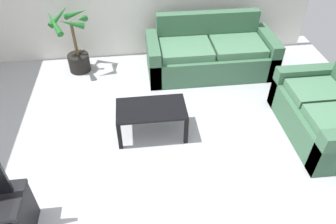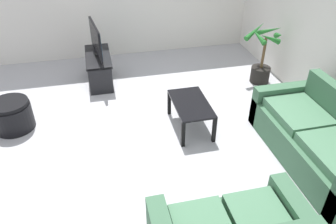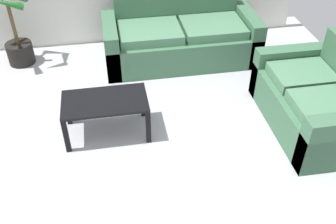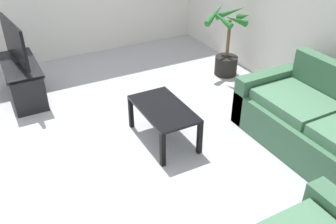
{
  "view_description": "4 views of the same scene",
  "coord_description": "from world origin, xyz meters",
  "px_view_note": "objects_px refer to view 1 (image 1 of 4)",
  "views": [
    {
      "loc": [
        -0.14,
        -2.25,
        3.01
      ],
      "look_at": [
        0.2,
        0.6,
        0.57
      ],
      "focal_mm": 34.04,
      "sensor_mm": 36.0,
      "label": 1
    },
    {
      "loc": [
        3.92,
        -0.4,
        3.02
      ],
      "look_at": [
        0.29,
        0.44,
        0.51
      ],
      "focal_mm": 35.14,
      "sensor_mm": 36.0,
      "label": 2
    },
    {
      "loc": [
        0.1,
        -2.46,
        2.85
      ],
      "look_at": [
        0.59,
        0.36,
        0.59
      ],
      "focal_mm": 41.76,
      "sensor_mm": 36.0,
      "label": 3
    },
    {
      "loc": [
        3.11,
        -0.75,
        2.53
      ],
      "look_at": [
        0.27,
        0.78,
        0.54
      ],
      "focal_mm": 38.58,
      "sensor_mm": 36.0,
      "label": 4
    }
  ],
  "objects_px": {
    "couch_main": "(210,55)",
    "potted_palm": "(75,47)",
    "couch_loveseat": "(327,115)",
    "coffee_table": "(151,112)"
  },
  "relations": [
    {
      "from": "potted_palm",
      "to": "couch_loveseat",
      "type": "bearing_deg",
      "value": -29.93
    },
    {
      "from": "couch_loveseat",
      "to": "coffee_table",
      "type": "relative_size",
      "value": 1.65
    },
    {
      "from": "couch_main",
      "to": "potted_palm",
      "type": "distance_m",
      "value": 2.23
    },
    {
      "from": "couch_main",
      "to": "couch_loveseat",
      "type": "distance_m",
      "value": 2.05
    },
    {
      "from": "coffee_table",
      "to": "potted_palm",
      "type": "bearing_deg",
      "value": 123.36
    },
    {
      "from": "couch_main",
      "to": "potted_palm",
      "type": "relative_size",
      "value": 1.94
    },
    {
      "from": "couch_main",
      "to": "potted_palm",
      "type": "bearing_deg",
      "value": 173.11
    },
    {
      "from": "couch_loveseat",
      "to": "coffee_table",
      "type": "height_order",
      "value": "couch_loveseat"
    },
    {
      "from": "couch_main",
      "to": "coffee_table",
      "type": "height_order",
      "value": "couch_main"
    },
    {
      "from": "coffee_table",
      "to": "couch_loveseat",
      "type": "bearing_deg",
      "value": -6.35
    }
  ]
}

